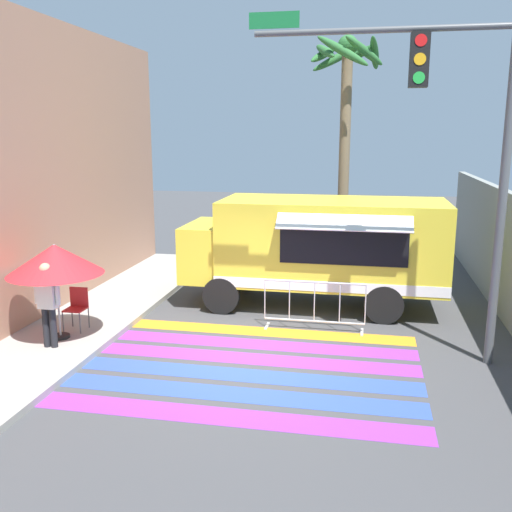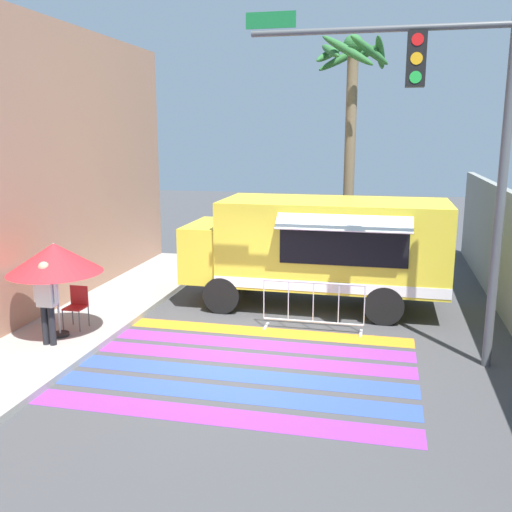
# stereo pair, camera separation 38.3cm
# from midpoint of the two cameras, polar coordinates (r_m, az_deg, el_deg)

# --- Properties ---
(ground_plane) EXTENTS (60.00, 60.00, 0.00)m
(ground_plane) POSITION_cam_midpoint_polar(r_m,az_deg,el_deg) (11.13, -1.66, -9.83)
(ground_plane) COLOR #424244
(sidewalk_left) EXTENTS (4.40, 16.00, 0.13)m
(sidewalk_left) POSITION_cam_midpoint_polar(r_m,az_deg,el_deg) (13.12, -23.90, -7.15)
(sidewalk_left) COLOR #99968E
(sidewalk_left) RESTS_ON ground_plane
(crosswalk_painted) EXTENTS (6.40, 4.36, 0.01)m
(crosswalk_painted) POSITION_cam_midpoint_polar(r_m,az_deg,el_deg) (10.61, -2.36, -10.96)
(crosswalk_painted) COLOR purple
(crosswalk_painted) RESTS_ON ground_plane
(food_truck) EXTENTS (6.23, 2.77, 2.62)m
(food_truck) POSITION_cam_midpoint_polar(r_m,az_deg,el_deg) (13.86, 4.84, 1.20)
(food_truck) COLOR yellow
(food_truck) RESTS_ON ground_plane
(traffic_signal_pole) EXTENTS (4.59, 0.29, 6.31)m
(traffic_signal_pole) POSITION_cam_midpoint_polar(r_m,az_deg,el_deg) (10.59, 18.24, 12.32)
(traffic_signal_pole) COLOR #515456
(traffic_signal_pole) RESTS_ON ground_plane
(patio_umbrella) EXTENTS (1.87, 1.87, 1.93)m
(patio_umbrella) POSITION_cam_midpoint_polar(r_m,az_deg,el_deg) (11.90, -20.34, -0.34)
(patio_umbrella) COLOR black
(patio_umbrella) RESTS_ON sidewalk_left
(folding_chair) EXTENTS (0.40, 0.40, 0.88)m
(folding_chair) POSITION_cam_midpoint_polar(r_m,az_deg,el_deg) (12.61, -18.29, -4.63)
(folding_chair) COLOR #4C4C51
(folding_chair) RESTS_ON sidewalk_left
(vendor_person) EXTENTS (0.53, 0.22, 1.66)m
(vendor_person) POSITION_cam_midpoint_polar(r_m,az_deg,el_deg) (11.63, -21.02, -4.12)
(vendor_person) COLOR black
(vendor_person) RESTS_ON sidewalk_left
(barricade_front) EXTENTS (2.18, 0.44, 1.08)m
(barricade_front) POSITION_cam_midpoint_polar(r_m,az_deg,el_deg) (12.33, 4.96, -4.99)
(barricade_front) COLOR #B7BABF
(barricade_front) RESTS_ON ground_plane
(palm_tree) EXTENTS (2.29, 2.39, 7.00)m
(palm_tree) POSITION_cam_midpoint_polar(r_m,az_deg,el_deg) (17.87, 8.31, 14.85)
(palm_tree) COLOR #7A664C
(palm_tree) RESTS_ON ground_plane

